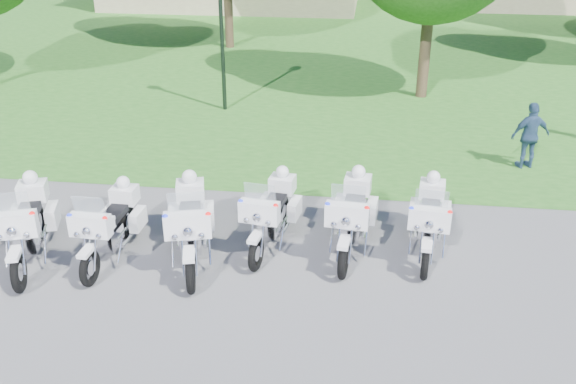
# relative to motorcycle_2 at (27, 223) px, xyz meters

# --- Properties ---
(ground) EXTENTS (100.00, 100.00, 0.00)m
(ground) POSITION_rel_motorcycle_2_xyz_m (4.16, 0.28, -0.73)
(ground) COLOR slate
(ground) RESTS_ON ground
(grass_lawn) EXTENTS (100.00, 48.00, 0.01)m
(grass_lawn) POSITION_rel_motorcycle_2_xyz_m (4.16, 27.28, -0.73)
(grass_lawn) COLOR #286720
(grass_lawn) RESTS_ON ground
(motorcycle_2) EXTENTS (1.33, 2.52, 1.74)m
(motorcycle_2) POSITION_rel_motorcycle_2_xyz_m (0.00, 0.00, 0.00)
(motorcycle_2) COLOR black
(motorcycle_2) RESTS_ON ground
(motorcycle_3) EXTENTS (0.81, 2.37, 1.59)m
(motorcycle_3) POSITION_rel_motorcycle_2_xyz_m (1.48, 0.29, -0.06)
(motorcycle_3) COLOR black
(motorcycle_3) RESTS_ON ground
(motorcycle_4) EXTENTS (1.26, 2.58, 1.76)m
(motorcycle_4) POSITION_rel_motorcycle_2_xyz_m (2.98, 0.37, 0.01)
(motorcycle_4) COLOR black
(motorcycle_4) RESTS_ON ground
(motorcycle_5) EXTENTS (0.99, 2.40, 1.61)m
(motorcycle_5) POSITION_rel_motorcycle_2_xyz_m (4.38, 1.13, -0.05)
(motorcycle_5) COLOR black
(motorcycle_5) RESTS_ON ground
(motorcycle_6) EXTENTS (0.96, 2.53, 1.70)m
(motorcycle_6) POSITION_rel_motorcycle_2_xyz_m (5.91, 1.13, -0.02)
(motorcycle_6) COLOR black
(motorcycle_6) RESTS_ON ground
(motorcycle_7) EXTENTS (0.95, 2.41, 1.62)m
(motorcycle_7) POSITION_rel_motorcycle_2_xyz_m (7.36, 1.24, -0.05)
(motorcycle_7) COLOR black
(motorcycle_7) RESTS_ON ground
(lamp_post) EXTENTS (0.44, 0.44, 4.15)m
(lamp_post) POSITION_rel_motorcycle_2_xyz_m (1.69, 9.07, 2.41)
(lamp_post) COLOR black
(lamp_post) RESTS_ON ground
(bystander_c) EXTENTS (1.05, 0.67, 1.66)m
(bystander_c) POSITION_rel_motorcycle_2_xyz_m (10.05, 5.59, 0.10)
(bystander_c) COLOR navy
(bystander_c) RESTS_ON ground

